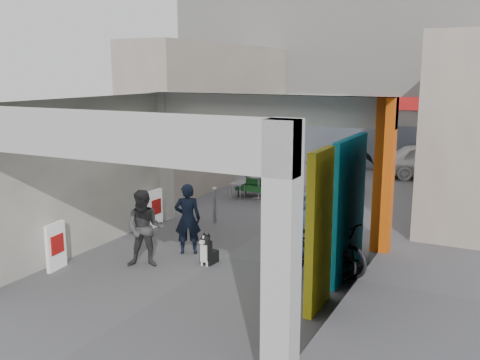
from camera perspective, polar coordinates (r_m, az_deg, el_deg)
The scene contains 21 objects.
ground at distance 12.06m, azimuth -1.64°, elevation -8.14°, with size 90.00×90.00×0.00m, color #57575C.
arcade_canopy at distance 10.52m, azimuth -1.26°, elevation 1.92°, with size 6.40×6.45×6.40m.
far_building at distance 24.57m, azimuth 14.37°, elevation 11.03°, with size 18.00×4.08×8.00m.
plaza_bldg_left at distance 20.16m, azimuth -2.76°, elevation 7.09°, with size 2.00×9.00×5.00m, color #B1A493.
plaza_bldg_right at distance 17.56m, azimuth 23.83°, elevation 5.47°, with size 2.00×9.00×5.00m, color #B1A493.
bollard_left at distance 14.50m, azimuth -2.72°, elevation -2.75°, with size 0.09×0.09×0.96m, color gray.
bollard_center at distance 13.95m, azimuth 3.58°, elevation -3.63°, with size 0.09×0.09×0.82m, color gray.
bollard_right at distance 13.48m, azimuth 9.20°, elevation -4.14°, with size 0.09×0.09×0.90m, color gray.
advert_board_near at distance 11.78m, azimuth -19.04°, elevation -6.67°, with size 0.15×0.56×1.00m.
advert_board_far at distance 14.30m, azimuth -9.04°, elevation -2.99°, with size 0.11×0.55×1.00m.
cafe_set at distance 17.52m, azimuth 2.05°, elevation -0.73°, with size 1.58×1.28×0.96m.
produce_stand at distance 17.56m, azimuth 1.78°, elevation -0.71°, with size 1.29×0.70×0.85m.
crate_stack at distance 18.00m, azimuth 11.27°, elevation -0.80°, with size 0.55×0.50×0.56m.
border_collie at distance 11.52m, azimuth -3.50°, elevation -7.61°, with size 0.27×0.52×0.72m.
man_with_dog at distance 12.07m, azimuth -5.61°, elevation -4.14°, with size 0.59×0.39×1.61m, color black.
man_back_turned at distance 11.40m, azimuth -10.13°, elevation -5.13°, with size 0.80×0.62×1.65m, color #3A3A3C.
man_elderly at distance 12.04m, azimuth 7.37°, elevation -4.59°, with size 0.72×0.47×1.47m, color #5576A6.
man_crates at distance 18.51m, azimuth 12.58°, elevation 1.51°, with size 1.08×0.45×1.85m, color black.
bicycle_front at distance 11.34m, azimuth 9.52°, elevation -6.81°, with size 0.69×1.99×1.04m, color black.
bicycle_rear at distance 10.74m, azimuth 7.86°, elevation -7.88°, with size 0.48×1.69×1.02m, color black.
white_van at distance 21.77m, azimuth 19.82°, elevation 1.90°, with size 1.59×3.94×1.34m, color white.
Camera 1 is at (5.44, -9.97, 4.06)m, focal length 40.00 mm.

